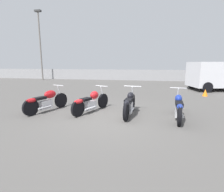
# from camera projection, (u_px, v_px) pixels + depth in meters

# --- Properties ---
(ground_plane) EXTENTS (60.00, 60.00, 0.00)m
(ground_plane) POSITION_uv_depth(u_px,v_px,m) (108.00, 118.00, 6.34)
(ground_plane) COLOR #514F4C
(fence_back) EXTENTS (40.00, 0.04, 1.21)m
(fence_back) POSITION_uv_depth(u_px,v_px,m) (133.00, 75.00, 19.83)
(fence_back) COLOR gray
(fence_back) RESTS_ON ground_plane
(light_pole_left) EXTENTS (0.70, 0.35, 7.67)m
(light_pole_left) POSITION_uv_depth(u_px,v_px,m) (40.00, 40.00, 19.69)
(light_pole_left) COLOR slate
(light_pole_left) RESTS_ON ground_plane
(motorcycle_slot_0) EXTENTS (0.93, 2.03, 1.01)m
(motorcycle_slot_0) POSITION_uv_depth(u_px,v_px,m) (46.00, 101.00, 7.07)
(motorcycle_slot_0) COLOR black
(motorcycle_slot_0) RESTS_ON ground_plane
(motorcycle_slot_1) EXTENTS (1.02, 2.08, 1.00)m
(motorcycle_slot_1) POSITION_uv_depth(u_px,v_px,m) (91.00, 102.00, 6.97)
(motorcycle_slot_1) COLOR black
(motorcycle_slot_1) RESTS_ON ground_plane
(motorcycle_slot_2) EXTENTS (0.69, 2.04, 1.05)m
(motorcycle_slot_2) POSITION_uv_depth(u_px,v_px,m) (130.00, 104.00, 6.53)
(motorcycle_slot_2) COLOR black
(motorcycle_slot_2) RESTS_ON ground_plane
(motorcycle_slot_3) EXTENTS (0.60, 2.11, 1.03)m
(motorcycle_slot_3) POSITION_uv_depth(u_px,v_px,m) (178.00, 107.00, 6.09)
(motorcycle_slot_3) COLOR black
(motorcycle_slot_3) RESTS_ON ground_plane
(traffic_cone_near) EXTENTS (0.30, 0.30, 0.41)m
(traffic_cone_near) POSITION_uv_depth(u_px,v_px,m) (205.00, 93.00, 10.41)
(traffic_cone_near) COLOR orange
(traffic_cone_near) RESTS_ON ground_plane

